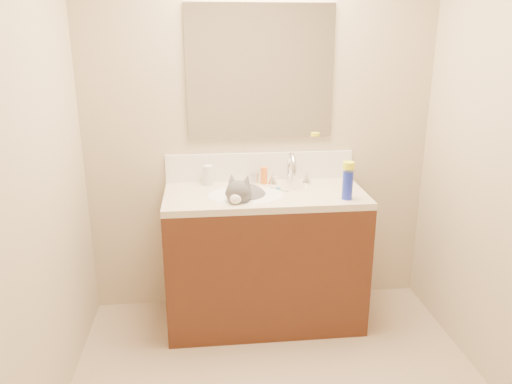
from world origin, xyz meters
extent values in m
cube|color=tan|center=(0.00, 1.25, 1.25)|extent=(2.20, 0.04, 2.50)
cube|color=tan|center=(-1.10, 0.00, 1.25)|extent=(0.04, 2.50, 2.50)
cube|color=#442012|center=(0.00, 0.97, 0.41)|extent=(1.20, 0.55, 0.82)
cube|color=beige|center=(0.00, 0.97, 0.84)|extent=(1.20, 0.55, 0.04)
ellipsoid|color=white|center=(-0.12, 0.94, 0.79)|extent=(0.45, 0.36, 0.14)
cylinder|color=silver|center=(0.18, 1.16, 0.92)|extent=(0.04, 0.04, 0.11)
torus|color=silver|center=(0.18, 1.09, 0.97)|extent=(0.03, 0.20, 0.20)
cylinder|color=silver|center=(0.18, 1.01, 0.94)|extent=(0.03, 0.03, 0.06)
cone|color=silver|center=(0.07, 1.16, 0.89)|extent=(0.06, 0.06, 0.06)
cone|color=silver|center=(0.29, 1.16, 0.89)|extent=(0.06, 0.06, 0.06)
ellipsoid|color=#4A4749|center=(-0.12, 0.97, 0.81)|extent=(0.37, 0.39, 0.21)
ellipsoid|color=#4A4749|center=(-0.17, 0.83, 0.91)|extent=(0.18, 0.18, 0.14)
ellipsoid|color=#4A4749|center=(-0.15, 0.89, 0.87)|extent=(0.14, 0.14, 0.13)
cone|color=#4A4749|center=(-0.20, 0.86, 0.98)|extent=(0.08, 0.09, 0.09)
cone|color=#4A4749|center=(-0.12, 0.84, 0.98)|extent=(0.09, 0.09, 0.09)
ellipsoid|color=white|center=(-0.19, 0.78, 0.89)|extent=(0.08, 0.07, 0.06)
ellipsoid|color=white|center=(-0.16, 0.87, 0.81)|extent=(0.12, 0.10, 0.12)
sphere|color=tan|center=(-0.20, 0.75, 0.89)|extent=(0.01, 0.01, 0.01)
cylinder|color=#4A4749|center=(0.00, 0.91, 0.75)|extent=(0.06, 0.22, 0.04)
cube|color=white|center=(0.00, 1.24, 0.95)|extent=(1.20, 0.02, 0.18)
cube|color=white|center=(0.00, 1.24, 1.54)|extent=(0.90, 0.02, 0.80)
cylinder|color=silver|center=(-0.33, 1.17, 0.92)|extent=(0.09, 0.09, 0.12)
cylinder|color=#E25A25|center=(-0.33, 1.17, 0.91)|extent=(0.08, 0.08, 0.04)
cylinder|color=#B7B7BC|center=(-0.04, 1.19, 0.89)|extent=(0.07, 0.07, 0.06)
cylinder|color=orange|center=(0.02, 1.16, 0.91)|extent=(0.05, 0.05, 0.11)
cube|color=silver|center=(0.09, 1.02, 0.86)|extent=(0.10, 0.11, 0.01)
cube|color=#619CCF|center=(0.09, 1.02, 0.87)|extent=(0.03, 0.03, 0.02)
cylinder|color=#1B2ABD|center=(0.45, 0.80, 0.94)|extent=(0.07, 0.07, 0.16)
cylinder|color=#F9FB1A|center=(0.45, 0.80, 1.06)|extent=(0.08, 0.08, 0.04)
camera|label=1|loc=(-0.36, -1.84, 1.78)|focal=35.00mm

